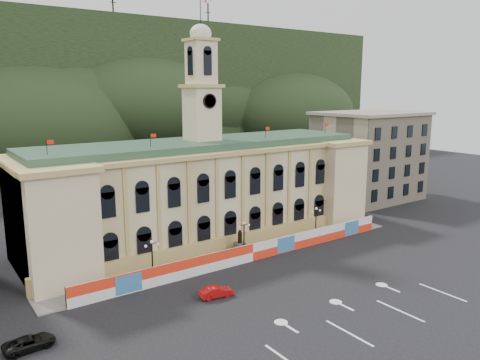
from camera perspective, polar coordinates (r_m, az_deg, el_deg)
ground at (r=55.32m, az=11.20°, el=-14.18°), size 260.00×260.00×0.00m
lane_markings at (r=52.40m, az=15.31°, el=-15.87°), size 26.00×10.00×0.02m
hill_ridge at (r=160.28m, az=-22.36°, el=8.86°), size 230.00×80.00×64.00m
city_hall at (r=73.43m, az=-4.37°, el=-1.19°), size 56.20×17.60×37.10m
side_building_right at (r=103.86m, az=15.40°, el=2.89°), size 21.00×17.00×18.60m
hoarding_fence at (r=65.24m, az=1.54°, el=-8.78°), size 50.00×0.44×2.50m
pavement at (r=67.64m, az=0.11°, el=-9.10°), size 56.00×5.50×0.16m
statue at (r=67.46m, az=-0.01°, el=-8.15°), size 1.40×1.40×3.72m
lamp_left at (r=59.42m, az=-10.65°, el=-9.13°), size 1.96×0.44×5.15m
lamp_center at (r=66.09m, az=0.49°, el=-6.84°), size 1.96×0.44×5.15m
lamp_right at (r=74.81m, az=9.24°, el=-4.84°), size 1.96×0.44×5.15m
red_sedan at (r=54.85m, az=-2.91°, el=-13.45°), size 2.72×4.40×1.29m
black_suv at (r=49.05m, az=-24.30°, el=-17.64°), size 2.74×4.85×1.27m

